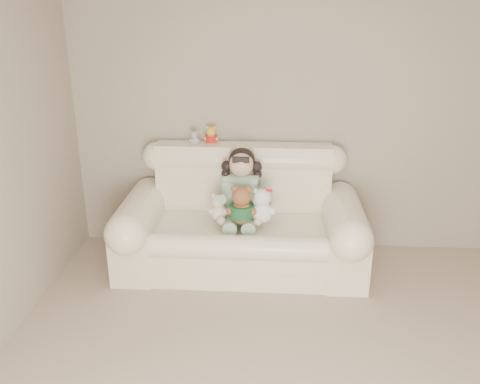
# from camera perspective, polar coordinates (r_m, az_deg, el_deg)

# --- Properties ---
(wall_back) EXTENTS (4.50, 0.00, 4.50)m
(wall_back) POSITION_cam_1_polar(r_m,az_deg,el_deg) (4.65, 9.16, 8.81)
(wall_back) COLOR #9F957E
(wall_back) RESTS_ON ground
(sofa) EXTENTS (2.10, 0.95, 1.03)m
(sofa) POSITION_cam_1_polar(r_m,az_deg,el_deg) (4.39, 0.09, -2.40)
(sofa) COLOR #FFF1CD
(sofa) RESTS_ON floor
(seated_child) EXTENTS (0.46, 0.53, 0.65)m
(seated_child) POSITION_cam_1_polar(r_m,az_deg,el_deg) (4.38, 0.16, 0.78)
(seated_child) COLOR #287233
(seated_child) RESTS_ON sofa
(brown_teddy) EXTENTS (0.31, 0.28, 0.39)m
(brown_teddy) POSITION_cam_1_polar(r_m,az_deg,el_deg) (4.16, 0.17, -1.05)
(brown_teddy) COLOR brown
(brown_teddy) RESTS_ON sofa
(white_cat) EXTENTS (0.25, 0.20, 0.36)m
(white_cat) POSITION_cam_1_polar(r_m,az_deg,el_deg) (4.20, 2.47, -1.11)
(white_cat) COLOR white
(white_cat) RESTS_ON sofa
(cream_teddy) EXTENTS (0.20, 0.17, 0.28)m
(cream_teddy) POSITION_cam_1_polar(r_m,az_deg,el_deg) (4.26, -2.40, -1.41)
(cream_teddy) COLOR beige
(cream_teddy) RESTS_ON sofa
(yellow_mini_bear) EXTENTS (0.14, 0.11, 0.20)m
(yellow_mini_bear) POSITION_cam_1_polar(r_m,az_deg,el_deg) (4.59, -3.22, 6.45)
(yellow_mini_bear) COLOR yellow
(yellow_mini_bear) RESTS_ON sofa
(grey_mini_plush) EXTENTS (0.11, 0.09, 0.16)m
(grey_mini_plush) POSITION_cam_1_polar(r_m,az_deg,el_deg) (4.58, -5.08, 6.12)
(grey_mini_plush) COLOR #AEADB4
(grey_mini_plush) RESTS_ON sofa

